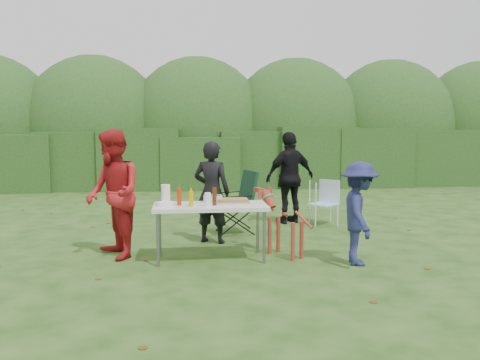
{
  "coord_description": "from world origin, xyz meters",
  "views": [
    {
      "loc": [
        -0.5,
        -6.72,
        1.77
      ],
      "look_at": [
        0.33,
        0.53,
        1.0
      ],
      "focal_mm": 38.0,
      "sensor_mm": 36.0,
      "label": 1
    }
  ],
  "objects": [
    {
      "name": "person_black_puffy",
      "position": [
        1.46,
        2.37,
        0.84
      ],
      "size": [
        1.07,
        0.73,
        1.68
      ],
      "primitive_type": "imported",
      "rotation": [
        0.0,
        0.0,
        3.5
      ],
      "color": "black",
      "rests_on": "ground"
    },
    {
      "name": "pasta_bowl",
      "position": [
        -0.09,
        0.12,
        0.79
      ],
      "size": [
        0.26,
        0.26,
        0.1
      ],
      "primitive_type": "cylinder",
      "color": "silver",
      "rests_on": "folding_table"
    },
    {
      "name": "paper_towel_roll",
      "position": [
        -0.73,
        0.06,
        0.87
      ],
      "size": [
        0.12,
        0.12,
        0.26
      ],
      "primitive_type": "cylinder",
      "color": "white",
      "rests_on": "folding_table"
    },
    {
      "name": "child",
      "position": [
        1.74,
        -0.52,
        0.67
      ],
      "size": [
        0.63,
        0.93,
        1.33
      ],
      "primitive_type": "imported",
      "rotation": [
        0.0,
        0.0,
        1.41
      ],
      "color": "navy",
      "rests_on": "ground"
    },
    {
      "name": "plate_stack",
      "position": [
        -0.73,
        -0.11,
        0.77
      ],
      "size": [
        0.24,
        0.24,
        0.05
      ],
      "primitive_type": "cylinder",
      "color": "white",
      "rests_on": "folding_table"
    },
    {
      "name": "beer_bottle",
      "position": [
        -0.09,
        -0.13,
        0.86
      ],
      "size": [
        0.06,
        0.06,
        0.24
      ],
      "primitive_type": "cylinder",
      "color": "#47230F",
      "rests_on": "folding_table"
    },
    {
      "name": "mustard_bottle",
      "position": [
        -0.39,
        -0.21,
        0.84
      ],
      "size": [
        0.06,
        0.06,
        0.2
      ],
      "primitive_type": "cylinder",
      "color": "#D0A500",
      "rests_on": "folding_table"
    },
    {
      "name": "cup_stack",
      "position": [
        -0.18,
        -0.23,
        0.83
      ],
      "size": [
        0.08,
        0.08,
        0.18
      ],
      "primitive_type": "cylinder",
      "color": "white",
      "rests_on": "folding_table"
    },
    {
      "name": "food_tray",
      "position": [
        0.17,
        0.08,
        0.75
      ],
      "size": [
        0.45,
        0.3,
        0.02
      ],
      "primitive_type": "cube",
      "color": "#B7B7BA",
      "rests_on": "folding_table"
    },
    {
      "name": "person_red_jacket",
      "position": [
        -1.43,
        0.16,
        0.87
      ],
      "size": [
        0.95,
        1.04,
        1.74
      ],
      "primitive_type": "imported",
      "rotation": [
        0.0,
        0.0,
        -1.14
      ],
      "color": "#AD191E",
      "rests_on": "ground"
    },
    {
      "name": "hedge_row",
      "position": [
        0.0,
        8.0,
        0.85
      ],
      "size": [
        22.0,
        1.4,
        1.7
      ],
      "primitive_type": "cube",
      "color": "#23471C",
      "rests_on": "ground"
    },
    {
      "name": "folding_table",
      "position": [
        -0.14,
        -0.07,
        0.69
      ],
      "size": [
        1.5,
        0.7,
        0.74
      ],
      "color": "silver",
      "rests_on": "ground"
    },
    {
      "name": "shrub_backdrop",
      "position": [
        0.0,
        9.6,
        1.6
      ],
      "size": [
        20.0,
        2.6,
        3.2
      ],
      "primitive_type": "ellipsoid",
      "color": "#3D6628",
      "rests_on": "ground"
    },
    {
      "name": "camping_chair",
      "position": [
        0.36,
        1.55,
        0.53
      ],
      "size": [
        0.81,
        0.81,
        1.05
      ],
      "primitive_type": null,
      "rotation": [
        0.0,
        0.0,
        3.41
      ],
      "color": "#133221",
      "rests_on": "ground"
    },
    {
      "name": "ketchup_bottle",
      "position": [
        -0.55,
        -0.08,
        0.85
      ],
      "size": [
        0.06,
        0.06,
        0.22
      ],
      "primitive_type": "cylinder",
      "color": "#AF2D0A",
      "rests_on": "folding_table"
    },
    {
      "name": "focaccia_bread",
      "position": [
        0.17,
        0.08,
        0.78
      ],
      "size": [
        0.4,
        0.26,
        0.04
      ],
      "primitive_type": "cube",
      "color": "olive",
      "rests_on": "food_tray"
    },
    {
      "name": "ground",
      "position": [
        0.0,
        0.0,
        0.0
      ],
      "size": [
        80.0,
        80.0,
        0.0
      ],
      "primitive_type": "plane",
      "color": "#1E4211"
    },
    {
      "name": "dog",
      "position": [
        0.89,
        -0.02,
        0.44
      ],
      "size": [
        0.8,
        0.99,
        0.88
      ],
      "primitive_type": null,
      "rotation": [
        0.0,
        0.0,
        2.12
      ],
      "color": "maroon",
      "rests_on": "ground"
    },
    {
      "name": "person_cook",
      "position": [
        -0.06,
        0.93,
        0.78
      ],
      "size": [
        0.67,
        0.57,
        1.56
      ],
      "primitive_type": "imported",
      "rotation": [
        0.0,
        0.0,
        2.72
      ],
      "color": "black",
      "rests_on": "ground"
    },
    {
      "name": "lawn_chair",
      "position": [
        2.03,
        2.14,
        0.4
      ],
      "size": [
        0.68,
        0.68,
        0.81
      ],
      "primitive_type": null,
      "rotation": [
        0.0,
        0.0,
        3.87
      ],
      "color": "#58B1E7",
      "rests_on": "ground"
    }
  ]
}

